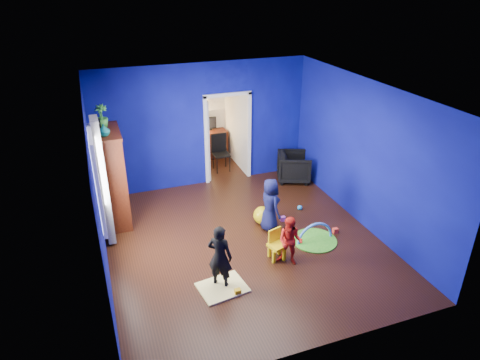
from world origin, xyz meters
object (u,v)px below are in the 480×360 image
object	(u,v)px
armchair	(294,167)
toddler_red	(290,241)
child_navy	(270,205)
child_black	(220,257)
tv_armoire	(110,178)
crt_tv	(112,175)
play_mat	(315,240)
study_desk	(211,144)
kid_chair	(277,247)
hopper_ball	(262,215)
folding_chair	(221,154)
vase	(104,130)

from	to	relation	value
armchair	toddler_red	bearing A→B (deg)	173.56
child_navy	child_black	bearing A→B (deg)	123.35
armchair	toddler_red	xyz separation A→B (m)	(-1.57, -3.02, 0.10)
toddler_red	tv_armoire	world-z (taller)	tv_armoire
child_black	crt_tv	world-z (taller)	crt_tv
play_mat	child_navy	bearing A→B (deg)	133.45
child_black	toddler_red	world-z (taller)	child_black
child_black	study_desk	bearing A→B (deg)	-66.48
toddler_red	child_black	bearing A→B (deg)	-134.86
child_black	play_mat	bearing A→B (deg)	-125.49
armchair	child_navy	distance (m)	2.38
kid_chair	hopper_ball	bearing A→B (deg)	62.58
armchair	folding_chair	world-z (taller)	folding_chair
toddler_red	child_navy	bearing A→B (deg)	122.87
armchair	kid_chair	size ratio (longest dim) A/B	1.57
study_desk	play_mat	bearing A→B (deg)	-81.62
vase	crt_tv	xyz separation A→B (m)	(0.04, 0.30, -1.05)
study_desk	tv_armoire	bearing A→B (deg)	-137.22
child_navy	crt_tv	distance (m)	3.18
toddler_red	play_mat	xyz separation A→B (m)	(0.76, 0.46, -0.44)
armchair	child_navy	size ratio (longest dim) A/B	0.71
child_black	child_navy	distance (m)	1.93
vase	study_desk	xyz separation A→B (m)	(2.82, 2.91, -1.70)
armchair	folding_chair	size ratio (longest dim) A/B	0.85
toddler_red	play_mat	bearing A→B (deg)	69.41
tv_armoire	child_navy	bearing A→B (deg)	-26.06
crt_tv	play_mat	distance (m)	4.17
tv_armoire	play_mat	bearing A→B (deg)	-30.71
vase	tv_armoire	distance (m)	1.13
tv_armoire	play_mat	world-z (taller)	tv_armoire
kid_chair	armchair	bearing A→B (deg)	41.33
study_desk	child_navy	bearing A→B (deg)	-89.41
play_mat	folding_chair	bearing A→B (deg)	100.49
tv_armoire	play_mat	xyz separation A→B (m)	(3.51, -2.09, -0.97)
vase	play_mat	size ratio (longest dim) A/B	0.26
child_black	crt_tv	size ratio (longest dim) A/B	1.61
kid_chair	folding_chair	world-z (taller)	folding_chair
vase	crt_tv	world-z (taller)	vase
crt_tv	study_desk	size ratio (longest dim) A/B	0.80
child_black	tv_armoire	world-z (taller)	tv_armoire
armchair	folding_chair	xyz separation A→B (m)	(-1.50, 1.17, 0.10)
vase	folding_chair	size ratio (longest dim) A/B	0.24
vase	folding_chair	world-z (taller)	vase
toddler_red	crt_tv	bearing A→B (deg)	175.36
toddler_red	crt_tv	size ratio (longest dim) A/B	1.30
child_black	study_desk	xyz separation A→B (m)	(1.39, 5.30, -0.19)
crt_tv	folding_chair	world-z (taller)	crt_tv
armchair	vase	distance (m)	4.71
tv_armoire	armchair	bearing A→B (deg)	6.31
child_black	tv_armoire	bearing A→B (deg)	-23.87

